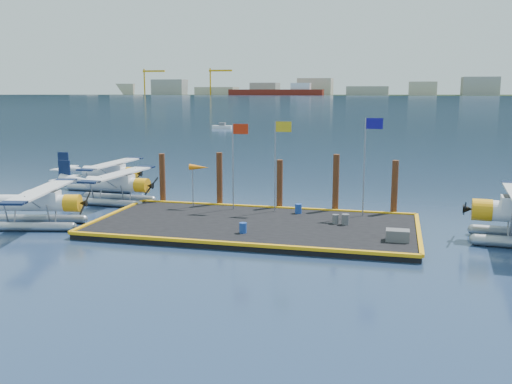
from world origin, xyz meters
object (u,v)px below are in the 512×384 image
(seaplane_a, at_px, (37,205))
(drum_5, at_px, (298,209))
(drum_4, at_px, (336,219))
(windsock, at_px, (199,168))
(piling_0, at_px, (162,180))
(drum_2, at_px, (345,219))
(seaplane_b, at_px, (116,186))
(piling_3, at_px, (336,185))
(seaplane_c, at_px, (109,174))
(flagpole_blue, at_px, (368,152))
(crate, at_px, (398,235))
(piling_4, at_px, (394,189))
(drum_1, at_px, (243,228))
(piling_1, at_px, (220,181))
(flagpole_red, at_px, (236,153))
(piling_2, at_px, (280,186))
(flagpole_yellow, at_px, (278,152))

(seaplane_a, relative_size, drum_5, 14.22)
(seaplane_a, height_order, drum_4, seaplane_a)
(windsock, height_order, piling_0, piling_0)
(drum_5, bearing_deg, drum_2, -37.04)
(seaplane_a, xyz_separation_m, windsock, (8.64, 6.55, 1.81))
(seaplane_b, relative_size, drum_2, 13.59)
(seaplane_b, bearing_deg, piling_3, 93.66)
(seaplane_c, relative_size, flagpole_blue, 1.39)
(drum_5, bearing_deg, crate, -41.46)
(piling_0, bearing_deg, piling_4, 0.00)
(drum_1, height_order, piling_1, piling_1)
(seaplane_c, xyz_separation_m, windsock, (10.88, -7.10, 1.83))
(drum_4, height_order, piling_4, piling_4)
(flagpole_red, relative_size, piling_2, 1.58)
(drum_1, height_order, windsock, windsock)
(flagpole_red, xyz_separation_m, piling_3, (6.79, 1.60, -2.25))
(drum_5, bearing_deg, piling_0, 170.15)
(piling_1, relative_size, piling_4, 1.05)
(crate, bearing_deg, seaplane_a, -178.79)
(seaplane_b, distance_m, piling_0, 3.92)
(piling_0, height_order, piling_1, piling_1)
(seaplane_b, relative_size, piling_2, 2.39)
(drum_4, xyz_separation_m, windsock, (-10.01, 2.71, 2.53))
(crate, relative_size, flagpole_blue, 0.20)
(flagpole_blue, xyz_separation_m, piling_1, (-10.70, 1.60, -2.59))
(piling_2, bearing_deg, piling_3, 0.00)
(seaplane_a, distance_m, drum_5, 17.07)
(windsock, bearing_deg, flagpole_blue, -0.00)
(flagpole_red, bearing_deg, crate, -28.75)
(drum_5, height_order, flagpole_red, flagpole_red)
(drum_2, relative_size, drum_5, 1.03)
(seaplane_b, relative_size, drum_1, 14.74)
(drum_2, bearing_deg, flagpole_yellow, 149.99)
(drum_2, bearing_deg, crate, -45.62)
(flagpole_blue, height_order, piling_1, flagpole_blue)
(flagpole_blue, bearing_deg, seaplane_b, 175.31)
(crate, bearing_deg, piling_3, 119.12)
(seaplane_a, height_order, piling_0, piling_0)
(drum_2, xyz_separation_m, piling_3, (-1.10, 4.43, 1.42))
(piling_1, height_order, piling_4, piling_1)
(flagpole_yellow, bearing_deg, windsock, 180.00)
(windsock, xyz_separation_m, piling_0, (-3.47, 1.60, -1.23))
(drum_5, height_order, piling_0, piling_0)
(drum_2, distance_m, flagpole_red, 9.15)
(drum_1, distance_m, crate, 8.84)
(drum_4, height_order, piling_2, piling_2)
(piling_1, bearing_deg, flagpole_blue, -8.51)
(windsock, bearing_deg, drum_2, -14.91)
(flagpole_yellow, distance_m, windsock, 5.87)
(piling_3, bearing_deg, flagpole_blue, -36.07)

